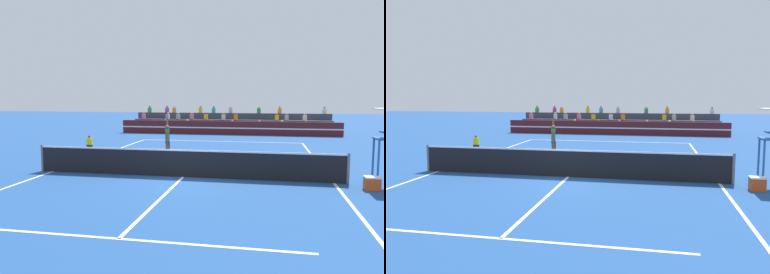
{
  "view_description": "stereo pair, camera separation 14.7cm",
  "coord_description": "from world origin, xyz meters",
  "views": [
    {
      "loc": [
        3.06,
        -13.76,
        3.04
      ],
      "look_at": [
        -0.47,
        4.17,
        1.1
      ],
      "focal_mm": 35.0,
      "sensor_mm": 36.0,
      "label": 1
    },
    {
      "loc": [
        3.2,
        -13.73,
        3.04
      ],
      "look_at": [
        -0.47,
        4.17,
        1.1
      ],
      "focal_mm": 35.0,
      "sensor_mm": 36.0,
      "label": 2
    }
  ],
  "objects": [
    {
      "name": "ground_plane",
      "position": [
        0.0,
        0.0,
        0.0
      ],
      "size": [
        120.0,
        120.0,
        0.0
      ],
      "primitive_type": "plane",
      "color": "navy"
    },
    {
      "name": "court_lines",
      "position": [
        0.0,
        0.0,
        0.0
      ],
      "size": [
        11.1,
        23.9,
        0.01
      ],
      "color": "white",
      "rests_on": "ground"
    },
    {
      "name": "tennis_net",
      "position": [
        0.0,
        0.0,
        0.54
      ],
      "size": [
        12.0,
        0.1,
        1.1
      ],
      "color": "slate",
      "rests_on": "ground"
    },
    {
      "name": "sponsor_banner_wall",
      "position": [
        0.0,
        16.76,
        0.55
      ],
      "size": [
        18.0,
        0.26,
        1.1
      ],
      "color": "#51191E",
      "rests_on": "ground"
    },
    {
      "name": "bleacher_stand",
      "position": [
        -0.01,
        19.3,
        0.66
      ],
      "size": [
        17.19,
        2.85,
        2.28
      ],
      "color": "#383D4C",
      "rests_on": "ground"
    },
    {
      "name": "ball_kid_courtside",
      "position": [
        -7.05,
        6.43,
        0.33
      ],
      "size": [
        0.3,
        0.36,
        0.84
      ],
      "color": "black",
      "rests_on": "ground"
    },
    {
      "name": "tennis_player",
      "position": [
        -1.58,
        3.64,
        0.99
      ],
      "size": [
        0.32,
        0.86,
        2.5
      ],
      "color": "brown",
      "rests_on": "ground"
    },
    {
      "name": "tennis_ball",
      "position": [
        0.64,
        1.06,
        0.03
      ],
      "size": [
        0.07,
        0.07,
        0.07
      ],
      "primitive_type": "sphere",
      "color": "#C6DB33",
      "rests_on": "ground"
    },
    {
      "name": "equipment_cooler",
      "position": [
        6.55,
        -0.77,
        0.23
      ],
      "size": [
        0.5,
        0.38,
        0.45
      ],
      "color": "#D84C19",
      "rests_on": "ground"
    }
  ]
}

